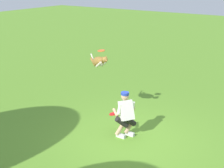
# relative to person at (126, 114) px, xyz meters

# --- Properties ---
(ground_plane) EXTENTS (60.00, 60.00, 0.00)m
(ground_plane) POSITION_rel_person_xyz_m (-0.23, 0.07, -0.70)
(ground_plane) COLOR #5D922B
(person) EXTENTS (0.71, 0.62, 1.29)m
(person) POSITION_rel_person_xyz_m (0.00, 0.00, 0.00)
(person) COLOR silver
(person) RESTS_ON ground_plane
(dog) EXTENTS (0.95, 0.53, 0.49)m
(dog) POSITION_rel_person_xyz_m (1.45, -0.78, 1.08)
(dog) COLOR olive
(frisbee_flying) EXTENTS (0.30, 0.30, 0.05)m
(frisbee_flying) POSITION_rel_person_xyz_m (1.30, -0.68, 1.46)
(frisbee_flying) COLOR orange
(frisbee_held) EXTENTS (0.30, 0.31, 0.08)m
(frisbee_held) POSITION_rel_person_xyz_m (0.38, 0.04, -0.09)
(frisbee_held) COLOR red
(frisbee_held) RESTS_ON person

